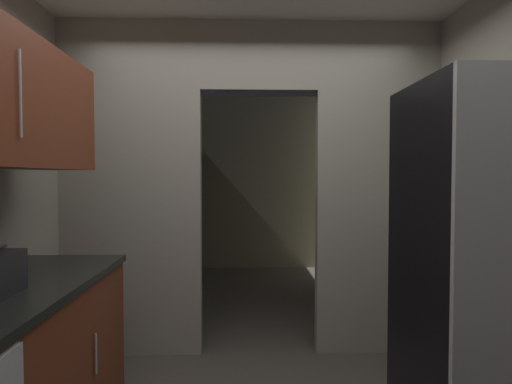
% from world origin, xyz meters
% --- Properties ---
extents(kitchen_partition, '(3.05, 0.12, 2.68)m').
position_xyz_m(kitchen_partition, '(-0.02, 1.40, 1.43)').
color(kitchen_partition, '#9E998C').
rests_on(kitchen_partition, ground).
extents(adjoining_room_shell, '(3.05, 3.44, 2.68)m').
position_xyz_m(adjoining_room_shell, '(0.00, 3.62, 1.34)').
color(adjoining_room_shell, gray).
rests_on(adjoining_room_shell, ground).
extents(refrigerator, '(0.79, 0.76, 1.86)m').
position_xyz_m(refrigerator, '(1.11, -0.25, 0.93)').
color(refrigerator, black).
rests_on(refrigerator, ground).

